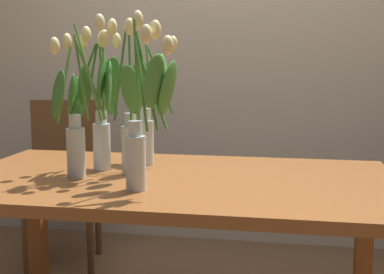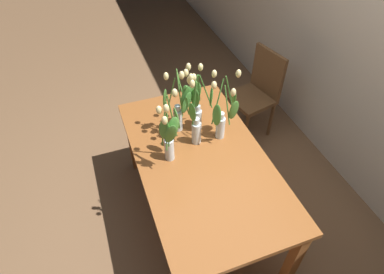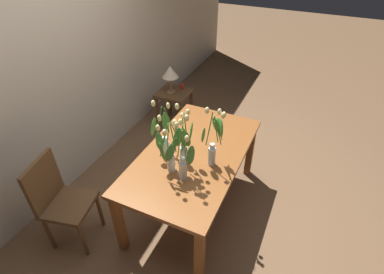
{
  "view_description": "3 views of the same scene",
  "coord_description": "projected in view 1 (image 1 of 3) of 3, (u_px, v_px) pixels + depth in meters",
  "views": [
    {
      "loc": [
        0.41,
        -1.87,
        1.17
      ],
      "look_at": [
        0.08,
        -0.04,
        0.9
      ],
      "focal_mm": 50.06,
      "sensor_mm": 36.0,
      "label": 1
    },
    {
      "loc": [
        1.43,
        -0.59,
        2.46
      ],
      "look_at": [
        -0.04,
        -0.06,
        0.93
      ],
      "focal_mm": 30.21,
      "sensor_mm": 36.0,
      "label": 2
    },
    {
      "loc": [
        -1.97,
        -0.89,
        2.54
      ],
      "look_at": [
        0.01,
        0.02,
        0.91
      ],
      "focal_mm": 27.74,
      "sensor_mm": 36.0,
      "label": 3
    }
  ],
  "objects": [
    {
      "name": "tulip_vase_2",
      "position": [
        128.0,
        124.0,
        1.96
      ],
      "size": [
        0.18,
        0.14,
        0.57
      ],
      "color": "silver",
      "rests_on": "dining_table"
    },
    {
      "name": "dining_table",
      "position": [
        173.0,
        201.0,
        1.97
      ],
      "size": [
        1.6,
        0.9,
        0.74
      ],
      "color": "brown",
      "rests_on": "ground"
    },
    {
      "name": "tulip_vase_0",
      "position": [
        151.0,
        113.0,
        2.16
      ],
      "size": [
        0.21,
        0.23,
        0.58
      ],
      "color": "silver",
      "rests_on": "dining_table"
    },
    {
      "name": "tulip_vase_1",
      "position": [
        81.0,
        112.0,
        1.93
      ],
      "size": [
        0.19,
        0.24,
        0.58
      ],
      "color": "silver",
      "rests_on": "dining_table"
    },
    {
      "name": "dining_chair",
      "position": [
        65.0,
        172.0,
        3.05
      ],
      "size": [
        0.48,
        0.48,
        0.93
      ],
      "color": "brown",
      "rests_on": "ground"
    },
    {
      "name": "room_wall_rear",
      "position": [
        224.0,
        29.0,
        3.32
      ],
      "size": [
        9.0,
        0.1,
        2.7
      ],
      "primitive_type": "cube",
      "color": "beige",
      "rests_on": "ground"
    },
    {
      "name": "tulip_vase_3",
      "position": [
        144.0,
        118.0,
        1.72
      ],
      "size": [
        0.23,
        0.18,
        0.59
      ],
      "color": "silver",
      "rests_on": "dining_table"
    },
    {
      "name": "tulip_vase_4",
      "position": [
        98.0,
        113.0,
        2.06
      ],
      "size": [
        0.24,
        0.24,
        0.53
      ],
      "color": "silver",
      "rests_on": "dining_table"
    }
  ]
}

